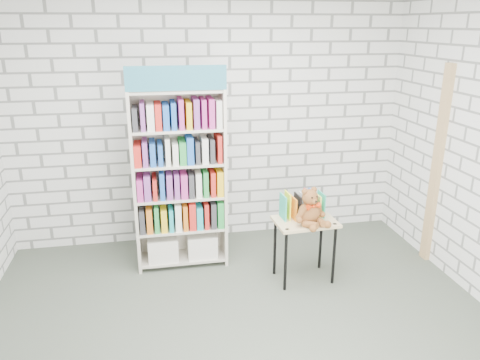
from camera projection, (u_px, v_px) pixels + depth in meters
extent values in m
plane|color=#444B40|center=(244.00, 334.00, 3.90)|extent=(4.50, 4.50, 0.00)
cube|color=silver|center=(210.00, 122.00, 5.31)|extent=(4.50, 0.02, 2.80)
cube|color=silver|center=(361.00, 352.00, 1.59)|extent=(4.50, 0.02, 2.80)
cube|color=beige|center=(135.00, 183.00, 4.70)|extent=(0.03, 0.36, 1.87)
cube|color=beige|center=(223.00, 178.00, 4.87)|extent=(0.03, 0.36, 1.87)
cube|color=beige|center=(179.00, 175.00, 4.94)|extent=(0.94, 0.02, 1.87)
cube|color=teal|center=(176.00, 78.00, 4.29)|extent=(0.94, 0.02, 0.23)
cube|color=beige|center=(183.00, 257.00, 5.06)|extent=(0.87, 0.34, 0.03)
cube|color=beige|center=(182.00, 227.00, 4.95)|extent=(0.87, 0.34, 0.03)
cube|color=beige|center=(180.00, 196.00, 4.84)|extent=(0.87, 0.34, 0.03)
cube|color=beige|center=(179.00, 163.00, 4.72)|extent=(0.87, 0.34, 0.03)
cube|color=beige|center=(177.00, 129.00, 4.61)|extent=(0.87, 0.34, 0.03)
cube|color=beige|center=(176.00, 91.00, 4.49)|extent=(0.87, 0.34, 0.03)
cube|color=silver|center=(163.00, 247.00, 4.98)|extent=(0.31, 0.30, 0.25)
cube|color=silver|center=(202.00, 244.00, 5.06)|extent=(0.31, 0.30, 0.25)
cube|color=red|center=(181.00, 215.00, 4.90)|extent=(0.87, 0.30, 0.25)
cube|color=yellow|center=(180.00, 183.00, 4.78)|extent=(0.87, 0.30, 0.25)
cube|color=blue|center=(178.00, 150.00, 4.67)|extent=(0.87, 0.30, 0.25)
cube|color=green|center=(177.00, 115.00, 4.56)|extent=(0.87, 0.30, 0.25)
cube|color=tan|center=(305.00, 222.00, 4.56)|extent=(0.62, 0.45, 0.03)
cylinder|color=black|center=(286.00, 262.00, 4.46)|extent=(0.03, 0.03, 0.61)
cylinder|color=black|center=(275.00, 247.00, 4.75)|extent=(0.03, 0.03, 0.61)
cylinder|color=black|center=(334.00, 255.00, 4.58)|extent=(0.03, 0.03, 0.61)
cylinder|color=black|center=(321.00, 241.00, 4.87)|extent=(0.03, 0.03, 0.61)
cylinder|color=black|center=(287.00, 229.00, 4.36)|extent=(0.04, 0.04, 0.01)
cylinder|color=black|center=(335.00, 224.00, 4.48)|extent=(0.04, 0.04, 0.01)
cube|color=#28B193|center=(283.00, 207.00, 4.56)|extent=(0.02, 0.18, 0.25)
cube|color=#FCFF28|center=(288.00, 206.00, 4.57)|extent=(0.02, 0.18, 0.25)
cube|color=orange|center=(293.00, 206.00, 4.58)|extent=(0.02, 0.18, 0.25)
cube|color=black|center=(297.00, 206.00, 4.59)|extent=(0.02, 0.18, 0.25)
cube|color=white|center=(302.00, 205.00, 4.61)|extent=(0.02, 0.18, 0.25)
cube|color=red|center=(307.00, 205.00, 4.62)|extent=(0.02, 0.18, 0.25)
cube|color=blue|center=(312.00, 204.00, 4.63)|extent=(0.02, 0.18, 0.25)
cube|color=#F8FF54|center=(316.00, 204.00, 4.64)|extent=(0.02, 0.18, 0.25)
cube|color=#28B193|center=(321.00, 203.00, 4.65)|extent=(0.02, 0.18, 0.25)
ellipsoid|color=brown|center=(309.00, 213.00, 4.46)|extent=(0.21, 0.18, 0.21)
sphere|color=brown|center=(310.00, 197.00, 4.40)|extent=(0.15, 0.15, 0.15)
sphere|color=brown|center=(305.00, 192.00, 4.37)|extent=(0.06, 0.06, 0.06)
sphere|color=brown|center=(314.00, 190.00, 4.42)|extent=(0.06, 0.06, 0.06)
sphere|color=brown|center=(314.00, 201.00, 4.36)|extent=(0.06, 0.06, 0.06)
sphere|color=black|center=(312.00, 198.00, 4.33)|extent=(0.02, 0.02, 0.02)
sphere|color=black|center=(316.00, 197.00, 4.36)|extent=(0.02, 0.02, 0.02)
sphere|color=black|center=(316.00, 202.00, 4.33)|extent=(0.02, 0.02, 0.02)
cylinder|color=brown|center=(301.00, 213.00, 4.38)|extent=(0.12, 0.08, 0.15)
cylinder|color=brown|center=(319.00, 209.00, 4.48)|extent=(0.11, 0.11, 0.15)
sphere|color=brown|center=(299.00, 220.00, 4.37)|extent=(0.06, 0.06, 0.06)
sphere|color=brown|center=(322.00, 214.00, 4.50)|extent=(0.06, 0.06, 0.06)
cylinder|color=brown|center=(310.00, 225.00, 4.36)|extent=(0.15, 0.17, 0.09)
cylinder|color=brown|center=(321.00, 222.00, 4.42)|extent=(0.07, 0.16, 0.09)
sphere|color=brown|center=(313.00, 228.00, 4.29)|extent=(0.07, 0.07, 0.07)
sphere|color=brown|center=(328.00, 225.00, 4.37)|extent=(0.07, 0.07, 0.07)
cone|color=red|center=(310.00, 207.00, 4.36)|extent=(0.08, 0.07, 0.06)
cone|color=red|center=(316.00, 205.00, 4.39)|extent=(0.08, 0.07, 0.06)
sphere|color=red|center=(314.00, 206.00, 4.37)|extent=(0.03, 0.03, 0.03)
cube|color=tan|center=(437.00, 167.00, 4.84)|extent=(0.05, 0.12, 2.10)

